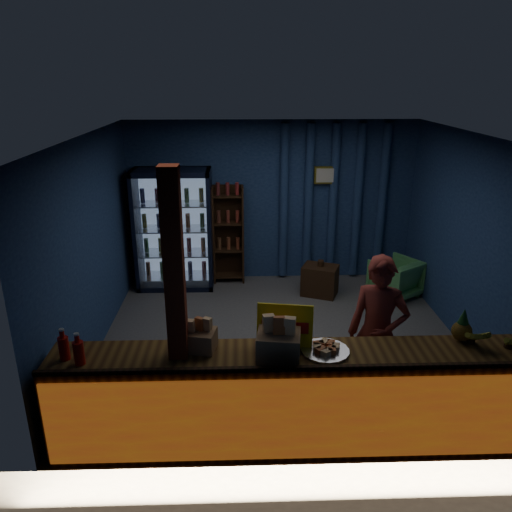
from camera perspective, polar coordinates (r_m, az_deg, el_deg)
The scene contains 18 objects.
ground at distance 6.57m, azimuth 2.83°, elevation -9.59°, with size 4.60×4.60×0.00m, color #515154.
room_walls at distance 5.95m, azimuth 3.09°, elevation 3.66°, with size 4.60×4.60×4.60m.
counter at distance 4.71m, azimuth 4.85°, elevation -16.01°, with size 4.40×0.57×0.99m.
support_post at distance 4.29m, azimuth -9.01°, elevation -7.15°, with size 0.16×0.16×2.60m, color maroon.
beverage_cooler at distance 8.02m, azimuth -9.29°, elevation 3.01°, with size 1.20×0.62×1.90m.
bottle_shelf at distance 8.13m, azimuth -3.16°, elevation 2.46°, with size 0.50×0.28×1.60m.
curtain_folds at distance 8.21m, azimuth 8.80°, elevation 6.09°, with size 1.74×0.14×2.50m.
framed_picture at distance 8.04m, azimuth 7.96°, elevation 9.13°, with size 0.36×0.04×0.28m.
shopkeeper at distance 5.17m, azimuth 13.69°, elevation -8.66°, with size 0.59×0.39×1.62m, color maroon.
green_chair at distance 7.99m, azimuth 15.64°, elevation -2.41°, with size 0.63×0.65×0.59m, color #54A95C.
side_table at distance 7.81m, azimuth 7.31°, elevation -2.76°, with size 0.63×0.55×0.57m.
yellow_sign at distance 4.46m, azimuth 3.31°, elevation -8.00°, with size 0.51×0.18×0.40m.
soda_bottles at distance 4.54m, azimuth -20.36°, elevation -9.97°, with size 0.24×0.17×0.29m.
snack_box_left at distance 4.31m, azimuth 2.60°, elevation -9.98°, with size 0.40×0.35×0.39m.
snack_box_centre at distance 4.48m, azimuth -6.50°, elevation -9.35°, with size 0.32×0.28×0.30m.
pastry_tray at distance 4.49m, azimuth 7.91°, elevation -10.55°, with size 0.43×0.43×0.07m.
banana_bunches at distance 4.95m, azimuth 25.46°, elevation -8.47°, with size 0.56×0.32×0.19m.
pineapple at distance 4.93m, azimuth 22.50°, elevation -7.63°, with size 0.18×0.18×0.31m.
Camera 1 is at (-0.51, -5.69, 3.24)m, focal length 35.00 mm.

